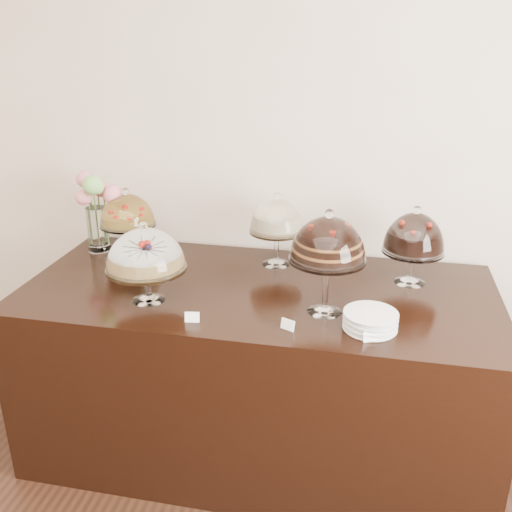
% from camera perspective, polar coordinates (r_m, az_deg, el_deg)
% --- Properties ---
extents(wall_back, '(5.00, 0.04, 3.00)m').
position_cam_1_polar(wall_back, '(3.01, 2.29, 11.69)').
color(wall_back, beige).
rests_on(wall_back, ground).
extents(display_counter, '(2.20, 1.00, 0.90)m').
position_cam_1_polar(display_counter, '(2.90, 0.21, -11.26)').
color(display_counter, black).
rests_on(display_counter, ground).
extents(cake_stand_sugar_sponge, '(0.36, 0.36, 0.37)m').
position_cam_1_polar(cake_stand_sugar_sponge, '(2.52, -11.01, 0.30)').
color(cake_stand_sugar_sponge, white).
rests_on(cake_stand_sugar_sponge, display_counter).
extents(cake_stand_choco_layer, '(0.32, 0.32, 0.46)m').
position_cam_1_polar(cake_stand_choco_layer, '(2.35, 7.21, 1.32)').
color(cake_stand_choco_layer, white).
rests_on(cake_stand_choco_layer, display_counter).
extents(cake_stand_cheesecake, '(0.28, 0.28, 0.38)m').
position_cam_1_polar(cake_stand_cheesecake, '(2.86, 2.10, 3.73)').
color(cake_stand_cheesecake, white).
rests_on(cake_stand_cheesecake, display_counter).
extents(cake_stand_dark_choco, '(0.29, 0.29, 0.38)m').
position_cam_1_polar(cake_stand_dark_choco, '(2.75, 15.54, 1.91)').
color(cake_stand_dark_choco, white).
rests_on(cake_stand_dark_choco, display_counter).
extents(cake_stand_fruit_tart, '(0.29, 0.29, 0.37)m').
position_cam_1_polar(cake_stand_fruit_tart, '(3.06, -12.76, 4.22)').
color(cake_stand_fruit_tart, white).
rests_on(cake_stand_fruit_tart, display_counter).
extents(flower_vase, '(0.30, 0.23, 0.44)m').
position_cam_1_polar(flower_vase, '(3.15, -15.59, 4.90)').
color(flower_vase, white).
rests_on(flower_vase, display_counter).
extents(plate_stack, '(0.21, 0.21, 0.07)m').
position_cam_1_polar(plate_stack, '(2.35, 11.36, -6.38)').
color(plate_stack, white).
rests_on(plate_stack, display_counter).
extents(price_card_left, '(0.06, 0.03, 0.04)m').
position_cam_1_polar(price_card_left, '(2.38, -6.41, -6.10)').
color(price_card_left, white).
rests_on(price_card_left, display_counter).
extents(price_card_right, '(0.06, 0.03, 0.04)m').
position_cam_1_polar(price_card_right, '(2.27, 11.41, -7.90)').
color(price_card_right, white).
rests_on(price_card_right, display_counter).
extents(price_card_extra, '(0.06, 0.04, 0.04)m').
position_cam_1_polar(price_card_extra, '(2.32, 3.19, -6.87)').
color(price_card_extra, white).
rests_on(price_card_extra, display_counter).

